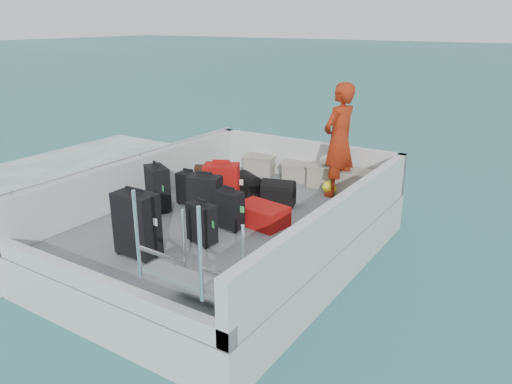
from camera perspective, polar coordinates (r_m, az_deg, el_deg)
ground at (r=7.56m, az=-3.03°, el=-7.56°), size 160.00×160.00×0.00m
wake_foam at (r=10.89m, az=-24.01°, el=-0.74°), size 10.00×10.00×0.00m
ferry_hull at (r=7.43m, az=-3.07°, el=-5.49°), size 3.60×5.00×0.60m
deck at (r=7.31m, az=-3.11°, el=-3.28°), size 3.30×4.70×0.02m
deck_fittings at (r=6.74m, az=-2.37°, el=-1.77°), size 3.60×5.00×0.90m
suitcase_1 at (r=7.71m, az=-11.17°, el=0.39°), size 0.53×0.45×0.69m
suitcase_2 at (r=7.88m, az=-7.68°, el=0.35°), size 0.36×0.23×0.52m
suitcase_3 at (r=6.26m, az=-13.45°, el=-3.66°), size 0.54×0.32×0.81m
suitcase_4 at (r=7.20m, az=-5.83°, el=-0.75°), size 0.51×0.38×0.67m
suitcase_5 at (r=7.59m, az=-3.95°, el=0.55°), size 0.61×0.52×0.72m
suitcase_6 at (r=6.50m, az=-6.20°, el=-3.62°), size 0.43×0.32×0.54m
suitcase_7 at (r=6.91m, az=-3.11°, el=-2.08°), size 0.41×0.26×0.55m
suitcase_8 at (r=7.09m, az=0.60°, el=-2.63°), size 0.78×0.57×0.28m
duffel_0 at (r=8.65m, az=-5.27°, el=1.47°), size 0.59×0.50×0.32m
duffel_1 at (r=8.13m, az=-0.78°, el=0.40°), size 0.59×0.52×0.32m
duffel_2 at (r=7.83m, az=2.55°, el=-0.37°), size 0.58×0.43×0.32m
crate_0 at (r=9.43m, az=0.45°, el=3.05°), size 0.59×0.46×0.32m
crate_1 at (r=9.04m, az=4.82°, el=2.23°), size 0.59×0.49×0.31m
crate_2 at (r=8.80m, az=8.00°, el=1.77°), size 0.63×0.48×0.35m
crate_3 at (r=8.44m, az=11.51°, el=0.90°), size 0.65×0.47×0.38m
yellow_bag at (r=8.44m, az=8.50°, el=0.53°), size 0.28×0.26×0.22m
white_bag at (r=8.72m, az=8.08°, el=3.43°), size 0.24×0.24×0.18m
passenger at (r=8.18m, az=9.47°, el=5.84°), size 0.59×0.77×1.85m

